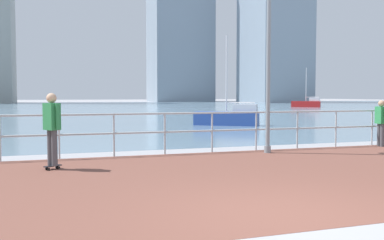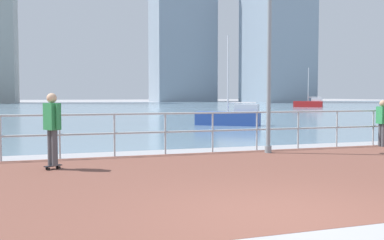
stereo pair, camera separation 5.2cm
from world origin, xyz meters
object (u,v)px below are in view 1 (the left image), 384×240
(sailboat_ivory, at_px, (229,117))
(lamppost, at_px, (264,40))
(bystander, at_px, (381,120))
(skateboarder, at_px, (52,124))
(sailboat_navy, at_px, (307,103))

(sailboat_ivory, bearing_deg, lamppost, -107.94)
(bystander, relative_size, sailboat_ivory, 0.31)
(skateboarder, xyz_separation_m, sailboat_ivory, (9.16, 11.66, -0.55))
(sailboat_ivory, bearing_deg, bystander, -85.30)
(lamppost, height_order, sailboat_navy, lamppost)
(lamppost, relative_size, sailboat_navy, 1.09)
(lamppost, bearing_deg, bystander, 1.64)
(skateboarder, height_order, bystander, skateboarder)
(bystander, relative_size, sailboat_navy, 0.28)
(lamppost, xyz_separation_m, sailboat_ivory, (3.41, 10.53, -2.74))
(skateboarder, xyz_separation_m, sailboat_navy, (32.96, 40.73, -0.51))
(bystander, xyz_separation_m, sailboat_navy, (22.95, 39.49, -0.35))
(lamppost, distance_m, sailboat_navy, 48.13)
(sailboat_ivory, relative_size, sailboat_navy, 0.91)
(sailboat_navy, bearing_deg, bystander, -120.16)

